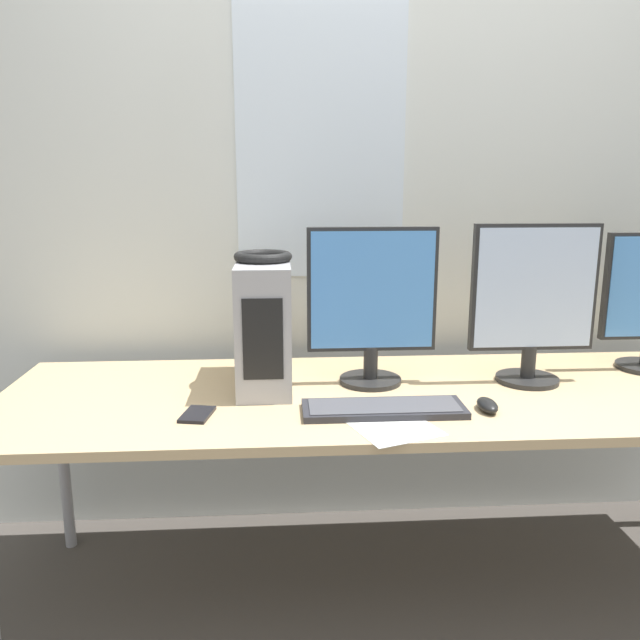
% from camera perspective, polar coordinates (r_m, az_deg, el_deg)
% --- Properties ---
extents(wall_back, '(8.00, 0.07, 2.70)m').
position_cam_1_polar(wall_back, '(2.42, 4.78, 12.48)').
color(wall_back, silver).
rests_on(wall_back, ground_plane).
extents(desk, '(2.48, 0.80, 0.70)m').
position_cam_1_polar(desk, '(2.02, 6.68, -7.54)').
color(desk, tan).
rests_on(desk, ground_plane).
extents(pc_tower, '(0.17, 0.40, 0.41)m').
position_cam_1_polar(pc_tower, '(2.02, -5.12, -0.37)').
color(pc_tower, '#9E9EA3').
rests_on(pc_tower, desk).
extents(headphones, '(0.18, 0.18, 0.03)m').
position_cam_1_polar(headphones, '(1.98, -5.24, 5.80)').
color(headphones, black).
rests_on(headphones, pc_tower).
extents(monitor_main, '(0.42, 0.20, 0.51)m').
position_cam_1_polar(monitor_main, '(2.02, 4.76, 1.59)').
color(monitor_main, black).
rests_on(monitor_main, desk).
extents(monitor_right_near, '(0.41, 0.20, 0.52)m').
position_cam_1_polar(monitor_right_near, '(2.13, 18.92, 1.69)').
color(monitor_right_near, black).
rests_on(monitor_right_near, desk).
extents(keyboard, '(0.47, 0.16, 0.02)m').
position_cam_1_polar(keyboard, '(1.83, 5.84, -8.06)').
color(keyboard, '#28282D').
rests_on(keyboard, desk).
extents(mouse, '(0.05, 0.11, 0.03)m').
position_cam_1_polar(mouse, '(1.89, 15.05, -7.52)').
color(mouse, black).
rests_on(mouse, desk).
extents(cell_phone, '(0.10, 0.13, 0.01)m').
position_cam_1_polar(cell_phone, '(1.83, -11.16, -8.47)').
color(cell_phone, black).
rests_on(cell_phone, desk).
extents(paper_sheet_left, '(0.30, 0.35, 0.00)m').
position_cam_1_polar(paper_sheet_left, '(1.76, 6.05, -9.25)').
color(paper_sheet_left, white).
rests_on(paper_sheet_left, desk).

